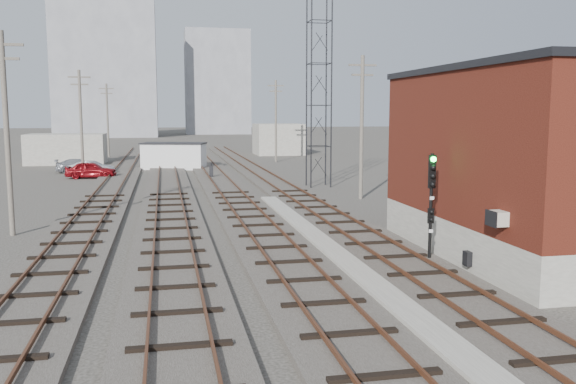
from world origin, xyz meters
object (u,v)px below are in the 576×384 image
object	(u,v)px
car_red	(91,170)
car_silver	(92,168)
site_trailer	(174,156)
car_grey	(80,166)
signal_mast	(431,199)
switch_stand	(211,172)

from	to	relation	value
car_red	car_silver	distance (m)	2.60
site_trailer	car_grey	size ratio (longest dim) A/B	1.54
site_trailer	car_grey	distance (m)	8.75
site_trailer	car_red	xyz separation A→B (m)	(-6.95, -7.12, -0.60)
car_silver	car_grey	distance (m)	3.11
car_red	car_silver	bearing A→B (deg)	9.58
signal_mast	site_trailer	world-z (taller)	signal_mast
signal_mast	car_red	xyz separation A→B (m)	(-15.47, 32.80, -1.66)
switch_stand	car_red	xyz separation A→B (m)	(-9.82, 2.80, 0.10)
car_silver	site_trailer	bearing A→B (deg)	-46.93
signal_mast	car_red	world-z (taller)	signal_mast
switch_stand	car_grey	world-z (taller)	switch_stand
signal_mast	car_silver	size ratio (longest dim) A/B	1.06
signal_mast	car_grey	bearing A→B (deg)	114.09
car_silver	car_grey	bearing A→B (deg)	37.21
car_silver	signal_mast	bearing A→B (deg)	-145.35
signal_mast	switch_stand	xyz separation A→B (m)	(-5.66, 29.99, -1.77)
switch_stand	car_red	distance (m)	10.21
site_trailer	car_red	bearing A→B (deg)	-117.70
switch_stand	signal_mast	bearing A→B (deg)	-68.31
switch_stand	car_red	size ratio (longest dim) A/B	0.31
car_grey	car_silver	bearing A→B (deg)	-160.25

